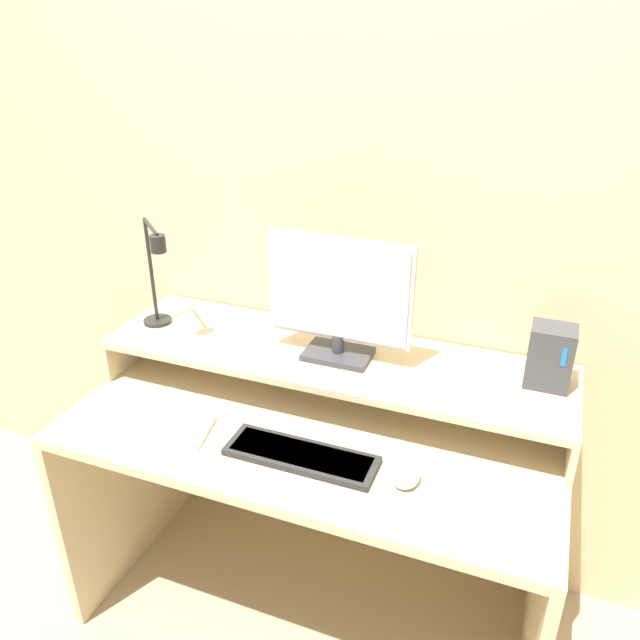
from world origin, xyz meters
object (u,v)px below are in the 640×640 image
Objects in this scene: keyboard at (301,455)px; mouse at (406,476)px; remote_control at (200,432)px; monitor at (339,298)px; router_dock at (550,356)px; desk_lamp at (156,277)px.

mouse reaches higher than keyboard.
mouse is at bearing 1.87° from remote_control.
monitor reaches higher than remote_control.
remote_control is (-0.29, -0.32, -0.32)m from monitor.
monitor is 0.45m from keyboard.
mouse is (-0.29, -0.36, -0.21)m from router_dock.
router_dock is 0.51m from mouse.
router_dock is at bearing 51.02° from mouse.
desk_lamp reaches higher than remote_control.
router_dock is 1.75× the size of mouse.
keyboard is 0.28m from mouse.
monitor is 2.46× the size of router_dock.
desk_lamp is 0.95m from mouse.
desk_lamp reaches higher than router_dock.
remote_control is at bearing -132.95° from monitor.
desk_lamp is 1.16m from router_dock.
monitor is at bearing -174.02° from router_dock.
mouse is at bearing -45.75° from monitor.
remote_control is (-0.58, -0.02, -0.01)m from mouse.
monitor is at bearing 91.90° from keyboard.
monitor is 2.88× the size of remote_control.
remote_control is (-0.30, -0.00, -0.00)m from keyboard.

